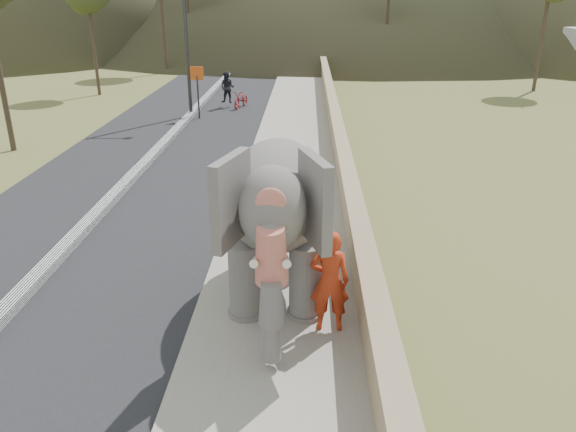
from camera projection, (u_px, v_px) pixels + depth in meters
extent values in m
plane|color=olive|center=(272.00, 360.00, 9.20)|extent=(160.00, 160.00, 0.00)
cube|color=black|center=(140.00, 172.00, 18.61)|extent=(7.00, 120.00, 0.03)
cube|color=black|center=(139.00, 169.00, 18.58)|extent=(0.35, 120.00, 0.22)
cube|color=#9E9687|center=(290.00, 172.00, 18.43)|extent=(3.00, 120.00, 0.15)
cube|color=tan|center=(341.00, 158.00, 18.20)|extent=(0.30, 120.00, 1.10)
cylinder|color=#2A2A2F|center=(186.00, 28.00, 25.35)|extent=(0.16, 0.16, 8.00)
cylinder|color=#2D2D33|center=(198.00, 98.00, 25.91)|extent=(0.08, 0.08, 2.00)
cube|color=#C94C12|center=(197.00, 73.00, 25.49)|extent=(0.60, 0.05, 0.60)
imported|color=#ABABB2|center=(568.00, 60.00, 42.35)|extent=(4.54, 2.90, 1.44)
imported|color=#A82C12|center=(330.00, 281.00, 9.45)|extent=(0.68, 0.44, 1.85)
imported|color=maroon|center=(241.00, 99.00, 28.54)|extent=(1.00, 1.80, 0.89)
imported|color=black|center=(227.00, 88.00, 28.34)|extent=(0.88, 0.76, 1.56)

